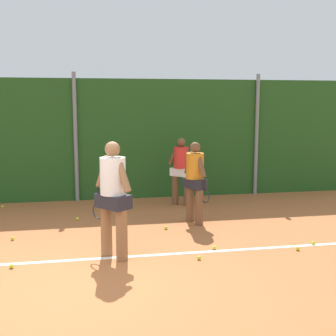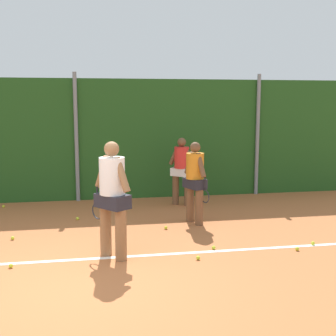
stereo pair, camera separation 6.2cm
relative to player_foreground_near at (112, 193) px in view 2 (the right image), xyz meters
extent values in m
plane|color=#B76638|center=(-0.68, 0.60, -1.07)|extent=(25.73, 25.73, 0.00)
cube|color=#23511E|center=(-0.68, 4.54, 0.49)|extent=(16.73, 0.25, 3.11)
cylinder|color=gray|center=(-0.68, 4.36, 0.56)|extent=(0.10, 0.10, 3.26)
cylinder|color=gray|center=(4.15, 4.36, 0.56)|extent=(0.10, 0.10, 3.26)
cube|color=white|center=(-0.68, -0.01, -1.06)|extent=(12.22, 0.10, 0.01)
cylinder|color=#8C603D|center=(0.12, -0.15, -0.65)|extent=(0.19, 0.19, 0.83)
cylinder|color=#8C603D|center=(-0.11, 0.14, -0.65)|extent=(0.19, 0.19, 0.83)
cube|color=#23232D|center=(0.00, 0.00, -0.12)|extent=(0.60, 0.64, 0.22)
cylinder|color=white|center=(0.00, 0.00, 0.29)|extent=(0.41, 0.41, 0.59)
sphere|color=#8C603D|center=(0.00, 0.00, 0.72)|extent=(0.24, 0.24, 0.24)
cylinder|color=#8C603D|center=(0.15, -0.18, 0.33)|extent=(0.26, 0.29, 0.57)
cylinder|color=#8C603D|center=(-0.14, 0.18, 0.33)|extent=(0.26, 0.29, 0.57)
cylinder|color=black|center=(-0.24, 0.22, -0.06)|extent=(0.03, 0.03, 0.28)
torus|color=#26262B|center=(-0.24, 0.22, -0.33)|extent=(0.20, 0.24, 0.28)
cylinder|color=brown|center=(1.72, 1.93, -0.69)|extent=(0.17, 0.17, 0.75)
cylinder|color=brown|center=(1.85, 1.62, -0.69)|extent=(0.17, 0.17, 0.75)
cube|color=#23232D|center=(1.79, 1.78, -0.22)|extent=(0.46, 0.57, 0.20)
cylinder|color=orange|center=(1.79, 1.78, 0.15)|extent=(0.37, 0.37, 0.53)
sphere|color=brown|center=(1.79, 1.78, 0.53)|extent=(0.22, 0.22, 0.22)
cylinder|color=brown|center=(1.71, 1.97, 0.19)|extent=(0.18, 0.29, 0.51)
cylinder|color=brown|center=(1.86, 1.58, 0.19)|extent=(0.18, 0.29, 0.51)
cylinder|color=black|center=(1.94, 1.52, -0.18)|extent=(0.03, 0.03, 0.28)
torus|color=#26262B|center=(1.94, 1.52, -0.45)|extent=(0.13, 0.27, 0.28)
cylinder|color=brown|center=(1.72, 3.54, -0.70)|extent=(0.16, 0.16, 0.73)
cylinder|color=brown|center=(1.98, 3.34, -0.70)|extent=(0.16, 0.16, 0.73)
cube|color=white|center=(1.85, 3.44, -0.24)|extent=(0.56, 0.52, 0.19)
cylinder|color=red|center=(1.85, 3.44, 0.12)|extent=(0.36, 0.36, 0.52)
sphere|color=brown|center=(1.85, 3.44, 0.49)|extent=(0.21, 0.21, 0.21)
cylinder|color=brown|center=(1.69, 3.56, 0.16)|extent=(0.26, 0.22, 0.50)
cylinder|color=brown|center=(2.01, 3.32, 0.16)|extent=(0.26, 0.22, 0.50)
sphere|color=#CCDB33|center=(-1.57, -0.19, -1.03)|extent=(0.07, 0.07, 0.07)
sphere|color=#CCDB33|center=(3.53, 0.01, -1.03)|extent=(0.07, 0.07, 0.07)
sphere|color=#CCDB33|center=(1.72, 0.09, -1.03)|extent=(0.07, 0.07, 0.07)
sphere|color=#CCDB33|center=(-0.65, 2.44, -1.03)|extent=(0.07, 0.07, 0.07)
sphere|color=#CCDB33|center=(-2.43, 3.90, -1.03)|extent=(0.07, 0.07, 0.07)
sphere|color=#CCDB33|center=(1.12, 1.43, -1.03)|extent=(0.07, 0.07, 0.07)
sphere|color=#CCDB33|center=(-1.79, 1.25, -1.03)|extent=(0.07, 0.07, 0.07)
sphere|color=#CCDB33|center=(3.11, -0.22, -1.03)|extent=(0.07, 0.07, 0.07)
sphere|color=#CCDB33|center=(1.34, -0.35, -1.03)|extent=(0.07, 0.07, 0.07)
camera|label=1|loc=(-0.37, -6.89, 1.44)|focal=46.76mm
camera|label=2|loc=(-0.31, -6.91, 1.44)|focal=46.76mm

